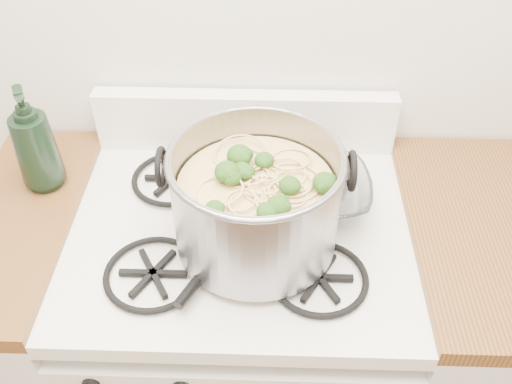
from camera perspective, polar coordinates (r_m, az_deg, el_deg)
name	(u,v)px	position (r m, az deg, el deg)	size (l,w,h in m)	color
gas_range	(243,344)	(1.65, -1.33, -15.00)	(0.76, 0.66, 0.92)	white
counter_left	(62,333)	(1.73, -18.80, -13.24)	(0.25, 0.65, 0.92)	silver
stock_pot	(256,203)	(1.15, 0.00, -1.09)	(0.38, 0.35, 0.24)	gray
spatula	(242,222)	(1.25, -1.38, -3.00)	(0.29, 0.31, 0.02)	black
glass_bowl	(317,196)	(1.32, 6.09, -0.38)	(0.10, 0.10, 0.02)	white
bottle	(33,139)	(1.38, -21.40, 4.94)	(0.10, 0.10, 0.26)	black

